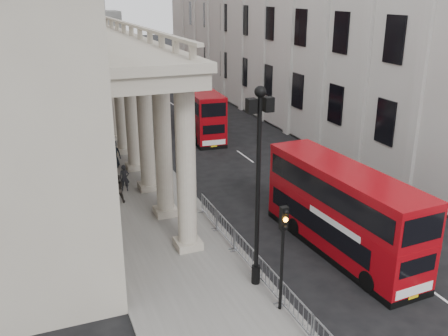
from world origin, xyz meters
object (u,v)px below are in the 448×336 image
(lamp_post_north, at_px, (114,66))
(pedestrian_b, at_px, (117,189))
(bus_far, at_px, (199,110))
(traffic_light, at_px, (283,240))
(pedestrian_a, at_px, (124,178))
(lamp_post_south, at_px, (258,176))
(lamp_post_mid, at_px, (156,98))
(pedestrian_c, at_px, (114,154))
(bus_near, at_px, (342,209))

(lamp_post_north, relative_size, pedestrian_b, 4.81)
(lamp_post_north, relative_size, bus_far, 0.88)
(traffic_light, bearing_deg, pedestrian_a, 102.67)
(traffic_light, relative_size, bus_far, 0.46)
(lamp_post_north, bearing_deg, bus_far, -58.86)
(lamp_post_south, relative_size, lamp_post_mid, 1.00)
(lamp_post_north, relative_size, pedestrian_c, 4.37)
(lamp_post_north, height_order, traffic_light, lamp_post_north)
(bus_near, height_order, bus_far, bus_near)
(pedestrian_a, bearing_deg, lamp_post_mid, 60.25)
(lamp_post_north, distance_m, pedestrian_a, 20.36)
(pedestrian_a, height_order, pedestrian_c, pedestrian_c)
(pedestrian_b, bearing_deg, traffic_light, 104.66)
(lamp_post_south, height_order, bus_near, lamp_post_south)
(traffic_light, relative_size, bus_near, 0.44)
(lamp_post_mid, relative_size, bus_near, 0.86)
(traffic_light, height_order, pedestrian_b, traffic_light)
(bus_far, bearing_deg, traffic_light, -97.40)
(lamp_post_south, bearing_deg, pedestrian_c, 99.90)
(pedestrian_b, height_order, pedestrian_c, pedestrian_c)
(lamp_post_mid, bearing_deg, traffic_light, -89.68)
(lamp_post_mid, distance_m, pedestrian_c, 4.92)
(lamp_post_south, distance_m, lamp_post_north, 32.00)
(bus_far, relative_size, pedestrian_c, 4.96)
(bus_near, bearing_deg, lamp_post_north, 96.00)
(lamp_post_mid, height_order, lamp_post_north, same)
(bus_near, xyz_separation_m, pedestrian_a, (-8.10, 11.00, -1.23))
(lamp_post_north, height_order, pedestrian_c, lamp_post_north)
(pedestrian_a, distance_m, pedestrian_c, 4.62)
(bus_near, distance_m, pedestrian_c, 17.55)
(lamp_post_south, bearing_deg, lamp_post_mid, 90.00)
(pedestrian_a, xyz_separation_m, pedestrian_b, (-0.75, -1.75, 0.05))
(lamp_post_north, bearing_deg, pedestrian_c, -101.05)
(lamp_post_mid, bearing_deg, pedestrian_a, -129.91)
(bus_far, xyz_separation_m, pedestrian_c, (-8.34, -6.18, -1.03))
(pedestrian_a, bearing_deg, pedestrian_c, 98.13)
(lamp_post_north, xyz_separation_m, pedestrian_a, (-3.11, -19.72, -3.98))
(traffic_light, height_order, bus_near, traffic_light)
(bus_far, relative_size, pedestrian_a, 5.79)
(lamp_post_north, distance_m, traffic_light, 34.07)
(traffic_light, bearing_deg, lamp_post_south, 92.84)
(bus_near, bearing_deg, traffic_light, -149.16)
(pedestrian_c, bearing_deg, traffic_light, -70.70)
(lamp_post_south, relative_size, pedestrian_a, 5.10)
(bus_near, xyz_separation_m, pedestrian_b, (-8.85, 9.25, -1.18))
(lamp_post_north, bearing_deg, bus_near, -80.79)
(lamp_post_mid, height_order, pedestrian_b, lamp_post_mid)
(bus_near, distance_m, bus_far, 21.80)
(lamp_post_south, height_order, lamp_post_mid, same)
(bus_far, distance_m, pedestrian_a, 13.79)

